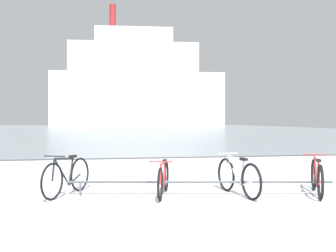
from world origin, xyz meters
TOP-DOWN VIEW (x-y plane):
  - ground at (0.00, 53.90)m, footprint 80.00×132.00m
  - bike_rack at (-0.56, 2.12)m, footprint 5.28×0.93m
  - bicycle_0 at (-3.21, 2.61)m, footprint 0.83×1.55m
  - bicycle_1 at (-1.28, 2.25)m, footprint 0.60×1.66m
  - bicycle_2 at (0.21, 2.04)m, footprint 0.48×1.70m
  - bicycle_3 at (1.82, 1.83)m, footprint 0.79×1.65m
  - ferry_ship at (5.61, 87.15)m, footprint 40.75×11.14m

SIDE VIEW (x-z plane):
  - ground at x=0.00m, z-range -0.08..0.00m
  - bike_rack at x=-0.56m, z-range 0.12..0.42m
  - bicycle_1 at x=-1.28m, z-range -0.03..0.71m
  - bicycle_3 at x=1.82m, z-range -0.04..0.76m
  - bicycle_2 at x=0.21m, z-range -0.04..0.79m
  - bicycle_0 at x=-3.21m, z-range -0.04..0.80m
  - ferry_ship at x=5.61m, z-range -4.77..24.22m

